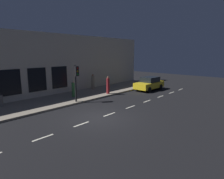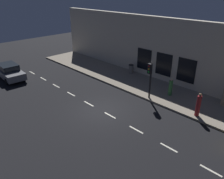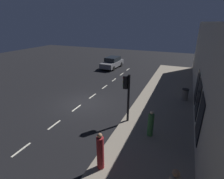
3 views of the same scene
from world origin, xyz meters
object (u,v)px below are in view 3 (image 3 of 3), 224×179
(parked_car_1, at_px, (112,63))
(trash_bin, at_px, (185,94))
(pedestrian_1, at_px, (151,124))
(traffic_light, at_px, (127,90))
(pedestrian_0, at_px, (100,152))

(parked_car_1, xyz_separation_m, trash_bin, (10.22, -8.27, -0.15))
(trash_bin, bearing_deg, pedestrian_1, -105.53)
(traffic_light, height_order, trash_bin, traffic_light)
(pedestrian_1, height_order, trash_bin, pedestrian_1)
(pedestrian_0, bearing_deg, traffic_light, -42.46)
(traffic_light, bearing_deg, pedestrian_1, -29.33)
(pedestrian_1, xyz_separation_m, trash_bin, (1.70, 6.11, -0.24))
(parked_car_1, xyz_separation_m, pedestrian_0, (6.96, -17.69, 0.22))
(pedestrian_0, distance_m, pedestrian_1, 3.66)
(traffic_light, relative_size, parked_car_1, 0.71)
(parked_car_1, distance_m, trash_bin, 13.15)
(pedestrian_0, bearing_deg, trash_bin, -64.95)
(parked_car_1, bearing_deg, traffic_light, 118.86)
(parked_car_1, relative_size, trash_bin, 4.62)
(pedestrian_1, bearing_deg, trash_bin, 144.45)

